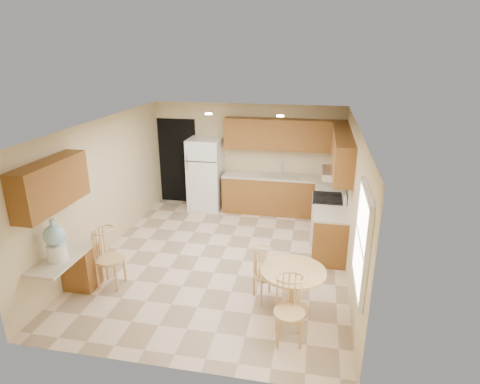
% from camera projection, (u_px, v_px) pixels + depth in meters
% --- Properties ---
extents(floor, '(5.50, 5.50, 0.00)m').
position_uv_depth(floor, '(221.00, 259.00, 7.45)').
color(floor, beige).
rests_on(floor, ground).
extents(ceiling, '(4.50, 5.50, 0.02)m').
position_uv_depth(ceiling, '(219.00, 125.00, 6.61)').
color(ceiling, white).
rests_on(ceiling, wall_back).
extents(wall_back, '(4.50, 0.02, 2.50)m').
position_uv_depth(wall_back, '(247.00, 157.00, 9.57)').
color(wall_back, '#CDBA8A').
rests_on(wall_back, floor).
extents(wall_front, '(4.50, 0.02, 2.50)m').
position_uv_depth(wall_front, '(162.00, 279.00, 4.49)').
color(wall_front, '#CDBA8A').
rests_on(wall_front, floor).
extents(wall_left, '(0.02, 5.50, 2.50)m').
position_uv_depth(wall_left, '(102.00, 188.00, 7.43)').
color(wall_left, '#CDBA8A').
rests_on(wall_left, floor).
extents(wall_right, '(0.02, 5.50, 2.50)m').
position_uv_depth(wall_right, '(352.00, 205.00, 6.62)').
color(wall_right, '#CDBA8A').
rests_on(wall_right, floor).
extents(doorway, '(0.90, 0.02, 2.10)m').
position_uv_depth(doorway, '(178.00, 161.00, 9.94)').
color(doorway, black).
rests_on(doorway, floor).
extents(base_cab_back, '(2.75, 0.60, 0.87)m').
position_uv_depth(base_cab_back, '(282.00, 195.00, 9.41)').
color(base_cab_back, brown).
rests_on(base_cab_back, floor).
extents(counter_back, '(2.75, 0.63, 0.04)m').
position_uv_depth(counter_back, '(282.00, 177.00, 9.25)').
color(counter_back, beige).
rests_on(counter_back, base_cab_back).
extents(base_cab_right_a, '(0.60, 0.59, 0.87)m').
position_uv_depth(base_cab_right_a, '(329.00, 208.00, 8.66)').
color(base_cab_right_a, brown).
rests_on(base_cab_right_a, floor).
extents(counter_right_a, '(0.63, 0.59, 0.04)m').
position_uv_depth(counter_right_a, '(330.00, 188.00, 8.51)').
color(counter_right_a, beige).
rests_on(counter_right_a, base_cab_right_a).
extents(base_cab_right_b, '(0.60, 0.80, 0.87)m').
position_uv_depth(base_cab_right_b, '(330.00, 237.00, 7.32)').
color(base_cab_right_b, brown).
rests_on(base_cab_right_b, floor).
extents(counter_right_b, '(0.63, 0.80, 0.04)m').
position_uv_depth(counter_right_b, '(331.00, 214.00, 7.17)').
color(counter_right_b, beige).
rests_on(counter_right_b, base_cab_right_b).
extents(upper_cab_back, '(2.75, 0.33, 0.70)m').
position_uv_depth(upper_cab_back, '(284.00, 135.00, 9.05)').
color(upper_cab_back, brown).
rests_on(upper_cab_back, wall_back).
extents(upper_cab_right, '(0.33, 2.42, 0.70)m').
position_uv_depth(upper_cab_right, '(342.00, 152.00, 7.57)').
color(upper_cab_right, brown).
rests_on(upper_cab_right, wall_right).
extents(upper_cab_left, '(0.33, 1.40, 0.70)m').
position_uv_depth(upper_cab_left, '(51.00, 185.00, 5.72)').
color(upper_cab_left, brown).
rests_on(upper_cab_left, wall_left).
extents(sink, '(0.78, 0.44, 0.01)m').
position_uv_depth(sink, '(281.00, 176.00, 9.25)').
color(sink, silver).
rests_on(sink, counter_back).
extents(range_hood, '(0.50, 0.76, 0.14)m').
position_uv_depth(range_hood, '(335.00, 173.00, 7.70)').
color(range_hood, silver).
rests_on(range_hood, upper_cab_right).
extents(desk_pedestal, '(0.48, 0.42, 0.72)m').
position_uv_depth(desk_pedestal, '(81.00, 267.00, 6.47)').
color(desk_pedestal, brown).
rests_on(desk_pedestal, floor).
extents(desk_top, '(0.50, 1.20, 0.04)m').
position_uv_depth(desk_top, '(64.00, 257.00, 5.99)').
color(desk_top, beige).
rests_on(desk_top, desk_pedestal).
extents(window, '(0.06, 1.12, 1.30)m').
position_uv_depth(window, '(362.00, 241.00, 4.83)').
color(window, white).
rests_on(window, wall_right).
extents(can_light_a, '(0.14, 0.14, 0.02)m').
position_uv_depth(can_light_a, '(209.00, 114.00, 7.81)').
color(can_light_a, white).
rests_on(can_light_a, ceiling).
extents(can_light_b, '(0.14, 0.14, 0.02)m').
position_uv_depth(can_light_b, '(280.00, 116.00, 7.56)').
color(can_light_b, white).
rests_on(can_light_b, ceiling).
extents(refrigerator, '(0.76, 0.74, 1.72)m').
position_uv_depth(refrigerator, '(205.00, 174.00, 9.55)').
color(refrigerator, white).
rests_on(refrigerator, floor).
extents(stove, '(0.65, 0.76, 1.09)m').
position_uv_depth(stove, '(328.00, 219.00, 8.03)').
color(stove, white).
rests_on(stove, floor).
extents(dining_table, '(0.94, 0.94, 0.70)m').
position_uv_depth(dining_table, '(293.00, 285.00, 5.81)').
color(dining_table, tan).
rests_on(dining_table, floor).
extents(chair_table_a, '(0.38, 0.48, 0.85)m').
position_uv_depth(chair_table_a, '(265.00, 272.00, 6.02)').
color(chair_table_a, tan).
rests_on(chair_table_a, floor).
extents(chair_table_b, '(0.41, 0.42, 0.94)m').
position_uv_depth(chair_table_b, '(289.00, 309.00, 5.09)').
color(chair_table_b, tan).
rests_on(chair_table_b, floor).
extents(chair_desk, '(0.44, 0.57, 1.00)m').
position_uv_depth(chair_desk, '(106.00, 255.00, 6.33)').
color(chair_desk, tan).
rests_on(chair_desk, floor).
extents(water_crock, '(0.31, 0.31, 0.64)m').
position_uv_depth(water_crock, '(55.00, 242.00, 5.77)').
color(water_crock, white).
rests_on(water_crock, desk_top).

